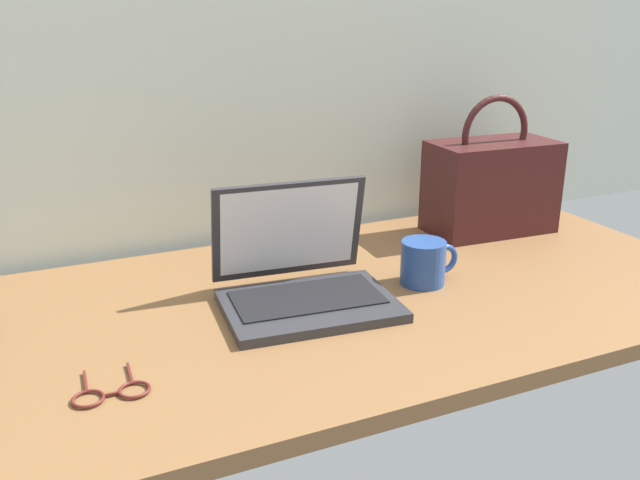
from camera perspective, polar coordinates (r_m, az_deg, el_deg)
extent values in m
cube|color=brown|center=(1.32, 1.43, -5.33)|extent=(1.60, 0.76, 0.03)
cube|color=#2D2D33|center=(1.25, -0.86, -5.50)|extent=(0.33, 0.25, 0.02)
cube|color=black|center=(1.26, -1.08, -4.80)|extent=(0.28, 0.16, 0.00)
cube|color=#2D2D33|center=(1.33, -2.65, 0.94)|extent=(0.30, 0.08, 0.20)
cube|color=white|center=(1.32, -2.58, 0.91)|extent=(0.27, 0.06, 0.17)
cylinder|color=#26478C|center=(1.37, 8.58, -1.87)|extent=(0.09, 0.09, 0.09)
torus|color=#26478C|center=(1.40, 10.33, -1.55)|extent=(0.06, 0.01, 0.06)
cylinder|color=brown|center=(1.36, 8.66, -0.37)|extent=(0.08, 0.08, 0.00)
torus|color=#591E19|center=(1.04, -18.78, -12.43)|extent=(0.05, 0.05, 0.01)
torus|color=#591E19|center=(1.04, -15.21, -11.96)|extent=(0.05, 0.05, 0.01)
cube|color=#591E19|center=(1.04, -16.99, -12.20)|extent=(0.02, 0.00, 0.00)
cube|color=#591E19|center=(1.09, -18.97, -11.07)|extent=(0.01, 0.06, 0.00)
cube|color=#591E19|center=(1.09, -15.57, -10.63)|extent=(0.01, 0.06, 0.00)
cube|color=#3F1919|center=(1.70, 14.05, 4.32)|extent=(0.31, 0.17, 0.22)
torus|color=#3F1919|center=(1.68, 14.41, 8.61)|extent=(0.18, 0.02, 0.18)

